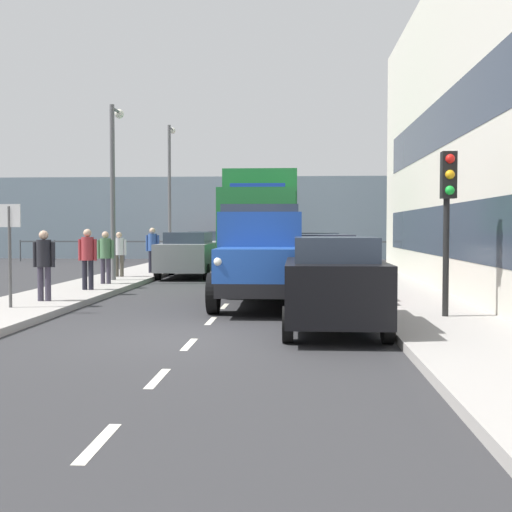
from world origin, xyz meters
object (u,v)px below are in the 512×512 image
truck_vintage_blue (261,258)px  street_sign (10,237)px  car_maroon_kerbside_1 (323,267)px  lamp_post_far (170,182)px  pedestrian_by_lamp (106,253)px  lamp_post_promenade (114,175)px  car_grey_oppositeside_0 (188,254)px  pedestrian_strolling (88,254)px  pedestrian_couple_b (153,246)px  pedestrian_with_bag (119,251)px  car_black_kerbside_near (334,283)px  car_white_oppositeside_1 (208,249)px  pedestrian_couple_a (44,260)px  car_red_oppositeside_2 (223,246)px  traffic_light_near (448,197)px  lorry_cargo_green (262,223)px  car_silver_kerbside_2 (316,257)px

truck_vintage_blue → street_sign: 5.64m
car_maroon_kerbside_1 → lamp_post_far: size_ratio=0.66×
pedestrian_by_lamp → lamp_post_promenade: 3.06m
truck_vintage_blue → car_grey_oppositeside_0: bearing=-70.5°
pedestrian_strolling → pedestrian_couple_b: pedestrian_couple_b is taller
car_maroon_kerbside_1 → pedestrian_couple_b: pedestrian_couple_b is taller
pedestrian_with_bag → lamp_post_far: (0.12, -10.15, 3.16)m
car_black_kerbside_near → car_grey_oppositeside_0: bearing=-69.6°
car_white_oppositeside_1 → pedestrian_couple_b: size_ratio=2.44×
car_white_oppositeside_1 → lamp_post_far: (2.30, -2.78, 3.34)m
pedestrian_couple_a → pedestrian_couple_b: bearing=-92.4°
pedestrian_couple_a → lamp_post_far: 18.27m
car_black_kerbside_near → car_red_oppositeside_2: bearing=-79.2°
truck_vintage_blue → traffic_light_near: traffic_light_near is taller
pedestrian_couple_b → pedestrian_strolling: bearing=87.8°
lamp_post_far → car_maroon_kerbside_1: bearing=113.4°
truck_vintage_blue → car_red_oppositeside_2: 21.62m
car_grey_oppositeside_0 → car_white_oppositeside_1: size_ratio=0.99×
car_red_oppositeside_2 → car_grey_oppositeside_0: bearing=90.0°
lorry_cargo_green → car_white_oppositeside_1: (2.88, -6.62, -1.18)m
lamp_post_far → street_sign: (-0.20, 19.30, -2.56)m
car_silver_kerbside_2 → pedestrian_by_lamp: (6.59, 2.50, 0.21)m
car_red_oppositeside_2 → traffic_light_near: size_ratio=1.30×
pedestrian_strolling → street_sign: bearing=84.8°
pedestrian_with_bag → lamp_post_promenade: size_ratio=0.27×
car_maroon_kerbside_1 → pedestrian_with_bag: pedestrian_with_bag is taller
pedestrian_couple_b → traffic_light_near: bearing=124.8°
car_black_kerbside_near → pedestrian_couple_a: 7.44m
lorry_cargo_green → pedestrian_couple_a: 9.87m
lorry_cargo_green → car_white_oppositeside_1: lorry_cargo_green is taller
pedestrian_by_lamp → street_sign: bearing=87.2°
car_maroon_kerbside_1 → pedestrian_couple_a: pedestrian_couple_a is taller
lorry_cargo_green → car_silver_kerbside_2: 2.56m
pedestrian_couple_a → street_sign: bearing=79.2°
car_maroon_kerbside_1 → pedestrian_couple_a: size_ratio=2.73×
lorry_cargo_green → lamp_post_promenade: lamp_post_promenade is taller
car_maroon_kerbside_1 → pedestrian_by_lamp: 7.36m
pedestrian_couple_a → lamp_post_promenade: (0.13, -6.55, 2.53)m
car_red_oppositeside_2 → pedestrian_couple_a: pedestrian_couple_a is taller
pedestrian_couple_a → car_grey_oppositeside_0: bearing=-100.9°
traffic_light_near → lamp_post_far: bearing=-65.3°
truck_vintage_blue → pedestrian_strolling: (4.99, -2.52, -0.03)m
pedestrian_with_bag → pedestrian_couple_b: size_ratio=0.91×
car_maroon_kerbside_1 → pedestrian_strolling: 6.64m
pedestrian_strolling → pedestrian_with_bag: 5.00m
truck_vintage_blue → pedestrian_strolling: truck_vintage_blue is taller
truck_vintage_blue → lamp_post_promenade: bearing=-49.7°
pedestrian_couple_a → car_silver_kerbside_2: bearing=-132.0°
car_black_kerbside_near → lamp_post_far: bearing=-71.6°
truck_vintage_blue → pedestrian_strolling: size_ratio=3.31×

